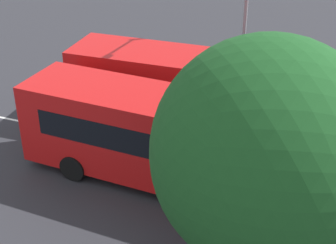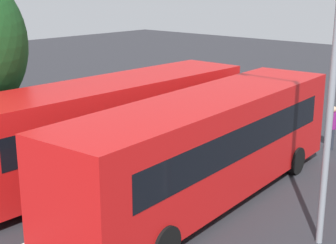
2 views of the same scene
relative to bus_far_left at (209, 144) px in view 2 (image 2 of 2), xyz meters
The scene contains 6 objects.
ground_plane 2.59m from the bus_far_left, 88.39° to the left, with size 80.82×80.82×0.00m, color #2B2B30.
bus_far_left is the anchor object (origin of this frame).
bus_center_left 3.80m from the bus_far_left, 95.92° to the left, with size 11.29×2.71×3.14m.
pedestrian 7.01m from the bus_far_left, ahead, with size 0.45×0.45×1.71m.
street_lamp 4.40m from the bus_far_left, 93.71° to the right, with size 0.31×2.54×7.77m.
lane_stripe_outer_left 2.59m from the bus_far_left, 88.39° to the left, with size 17.76×0.12×0.01m, color silver.
Camera 2 is at (-11.28, -10.43, 6.21)m, focal length 54.28 mm.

